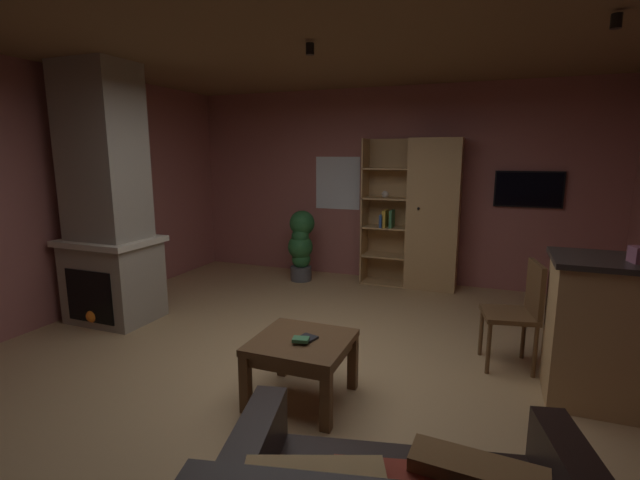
# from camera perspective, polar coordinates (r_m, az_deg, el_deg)

# --- Properties ---
(floor) EXTENTS (5.91, 6.16, 0.02)m
(floor) POSITION_cam_1_polar(r_m,az_deg,el_deg) (3.98, -2.16, -16.20)
(floor) COLOR tan
(floor) RESTS_ON ground
(wall_back) EXTENTS (6.03, 0.06, 2.71)m
(wall_back) POSITION_cam_1_polar(r_m,az_deg,el_deg) (6.54, 8.65, 6.80)
(wall_back) COLOR #9E5B56
(wall_back) RESTS_ON ground
(wall_left) EXTENTS (0.06, 6.16, 2.71)m
(wall_left) POSITION_cam_1_polar(r_m,az_deg,el_deg) (5.49, -32.37, 4.50)
(wall_left) COLOR #9E5B56
(wall_left) RESTS_ON ground
(ceiling) EXTENTS (5.91, 6.16, 0.02)m
(ceiling) POSITION_cam_1_polar(r_m,az_deg,el_deg) (3.67, -2.49, 25.36)
(ceiling) COLOR brown
(window_pane_back) EXTENTS (0.68, 0.01, 0.77)m
(window_pane_back) POSITION_cam_1_polar(r_m,az_deg,el_deg) (6.71, 2.24, 7.20)
(window_pane_back) COLOR white
(stone_fireplace) EXTENTS (0.95, 0.75, 2.71)m
(stone_fireplace) POSITION_cam_1_polar(r_m,az_deg,el_deg) (5.29, -25.33, 3.53)
(stone_fireplace) COLOR gray
(stone_fireplace) RESTS_ON ground
(bookshelf_cabinet) EXTENTS (1.29, 0.41, 2.01)m
(bookshelf_cabinet) POSITION_cam_1_polar(r_m,az_deg,el_deg) (6.20, 13.35, 3.07)
(bookshelf_cabinet) COLOR tan
(bookshelf_cabinet) RESTS_ON ground
(coffee_table) EXTENTS (0.68, 0.67, 0.48)m
(coffee_table) POSITION_cam_1_polar(r_m,az_deg,el_deg) (3.39, -2.34, -13.79)
(coffee_table) COLOR brown
(coffee_table) RESTS_ON ground
(table_book_0) EXTENTS (0.14, 0.13, 0.02)m
(table_book_0) POSITION_cam_1_polar(r_m,az_deg,el_deg) (3.35, -1.57, -12.27)
(table_book_0) COLOR black
(table_book_0) RESTS_ON coffee_table
(table_book_1) EXTENTS (0.13, 0.10, 0.03)m
(table_book_1) POSITION_cam_1_polar(r_m,az_deg,el_deg) (3.27, -2.45, -12.47)
(table_book_1) COLOR #387247
(table_book_1) RESTS_ON coffee_table
(dining_chair) EXTENTS (0.49, 0.49, 0.92)m
(dining_chair) POSITION_cam_1_polar(r_m,az_deg,el_deg) (4.18, 23.93, -7.81)
(dining_chair) COLOR brown
(dining_chair) RESTS_ON ground
(potted_floor_plant) EXTENTS (0.37, 0.40, 1.01)m
(potted_floor_plant) POSITION_cam_1_polar(r_m,az_deg,el_deg) (6.45, -2.41, -0.40)
(potted_floor_plant) COLOR #4C4C51
(potted_floor_plant) RESTS_ON ground
(wall_mounted_tv) EXTENTS (0.81, 0.06, 0.46)m
(wall_mounted_tv) POSITION_cam_1_polar(r_m,az_deg,el_deg) (6.33, 24.87, 5.84)
(wall_mounted_tv) COLOR black
(track_light_spot_0) EXTENTS (0.07, 0.07, 0.09)m
(track_light_spot_0) POSITION_cam_1_polar(r_m,az_deg,el_deg) (5.12, -24.85, 19.32)
(track_light_spot_0) COLOR black
(track_light_spot_1) EXTENTS (0.07, 0.07, 0.09)m
(track_light_spot_1) POSITION_cam_1_polar(r_m,az_deg,el_deg) (3.98, -1.28, 23.00)
(track_light_spot_1) COLOR black
(track_light_spot_2) EXTENTS (0.07, 0.07, 0.09)m
(track_light_spot_2) POSITION_cam_1_polar(r_m,az_deg,el_deg) (3.74, 33.37, 22.11)
(track_light_spot_2) COLOR black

